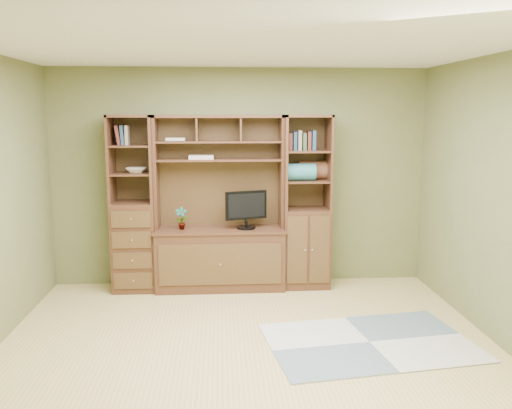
{
  "coord_description": "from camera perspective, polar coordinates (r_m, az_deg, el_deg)",
  "views": [
    {
      "loc": [
        -0.24,
        -4.51,
        2.07
      ],
      "look_at": [
        0.14,
        1.2,
        1.1
      ],
      "focal_mm": 38.0,
      "sensor_mm": 36.0,
      "label": 1
    }
  ],
  "objects": [
    {
      "name": "right_tower",
      "position": [
        6.45,
        5.29,
        0.26
      ],
      "size": [
        0.55,
        0.45,
        2.05
      ],
      "primitive_type": "cube",
      "color": "#482919",
      "rests_on": "ground"
    },
    {
      "name": "left_tower",
      "position": [
        6.45,
        -12.77,
        0.06
      ],
      "size": [
        0.5,
        0.45,
        2.05
      ],
      "primitive_type": "cube",
      "color": "#482919",
      "rests_on": "ground"
    },
    {
      "name": "room",
      "position": [
        4.58,
        -0.78,
        -0.06
      ],
      "size": [
        4.6,
        4.1,
        2.64
      ],
      "color": "tan",
      "rests_on": "ground"
    },
    {
      "name": "monitor",
      "position": [
        6.3,
        -1.05,
        0.18
      ],
      "size": [
        0.55,
        0.36,
        0.61
      ],
      "primitive_type": "cube",
      "rotation": [
        0.0,
        0.0,
        0.3
      ],
      "color": "black",
      "rests_on": "center_hutch"
    },
    {
      "name": "bowl",
      "position": [
        6.39,
        -12.49,
        3.55
      ],
      "size": [
        0.24,
        0.24,
        0.06
      ],
      "primitive_type": "imported",
      "color": "white",
      "rests_on": "left_tower"
    },
    {
      "name": "magazines",
      "position": [
        6.36,
        -5.78,
        5.0
      ],
      "size": [
        0.29,
        0.21,
        0.04
      ],
      "primitive_type": "cube",
      "color": "beige",
      "rests_on": "center_hutch"
    },
    {
      "name": "orchid",
      "position": [
        6.34,
        -7.88,
        -1.45
      ],
      "size": [
        0.14,
        0.09,
        0.27
      ],
      "primitive_type": "imported",
      "color": "#A64D38",
      "rests_on": "center_hutch"
    },
    {
      "name": "blanket_teal",
      "position": [
        6.34,
        4.71,
        3.43
      ],
      "size": [
        0.35,
        0.2,
        0.2
      ],
      "primitive_type": "cube",
      "color": "teal",
      "rests_on": "right_tower"
    },
    {
      "name": "center_hutch",
      "position": [
        6.33,
        -3.85,
        0.1
      ],
      "size": [
        1.54,
        0.53,
        2.05
      ],
      "primitive_type": "cube",
      "color": "#482919",
      "rests_on": "ground"
    },
    {
      "name": "blanket_red",
      "position": [
        6.5,
        6.21,
        3.62
      ],
      "size": [
        0.39,
        0.21,
        0.21
      ],
      "primitive_type": "cube",
      "color": "brown",
      "rests_on": "right_tower"
    },
    {
      "name": "rug",
      "position": [
        5.19,
        11.85,
        -14.01
      ],
      "size": [
        1.98,
        1.46,
        0.01
      ],
      "primitive_type": "cube",
      "rotation": [
        0.0,
        0.0,
        0.14
      ],
      "color": "#9BA1A0",
      "rests_on": "ground"
    }
  ]
}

